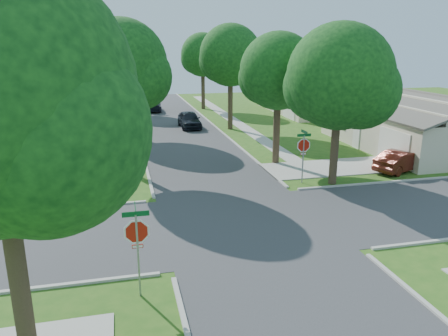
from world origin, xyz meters
TOP-DOWN VIEW (x-y plane):
  - ground at (0.00, 0.00)m, footprint 100.00×100.00m
  - road_ns at (0.00, 0.00)m, footprint 7.00×100.00m
  - sidewalk_ne at (6.10, 26.00)m, footprint 1.20×40.00m
  - sidewalk_nw at (-6.10, 26.00)m, footprint 1.20×40.00m
  - driveway at (7.90, 7.10)m, footprint 8.80×3.60m
  - stop_sign_sw at (-4.70, -4.70)m, footprint 1.05×0.80m
  - stop_sign_ne at (4.70, 4.70)m, footprint 1.05×0.80m
  - tree_e_near at (4.75, 9.01)m, footprint 4.97×4.80m
  - tree_e_mid at (4.76, 21.01)m, footprint 5.59×5.40m
  - tree_e_far at (4.75, 34.01)m, footprint 5.17×5.00m
  - tree_w_near at (-4.64, 9.01)m, footprint 5.38×5.20m
  - tree_w_mid at (-4.64, 21.01)m, footprint 5.80×5.60m
  - tree_w_far at (-4.65, 34.01)m, footprint 4.76×4.60m
  - tree_ne_corner at (6.36, 4.21)m, footprint 5.80×5.60m
  - house_ne_near at (15.99, 11.00)m, footprint 8.42×13.60m
  - house_ne_far at (15.99, 29.00)m, footprint 8.42×13.60m
  - house_nw_far at (-15.99, 32.00)m, footprint 8.42×13.60m
  - car_driveway at (11.50, 5.50)m, footprint 4.18×2.82m
  - car_curb_east at (1.20, 22.49)m, footprint 1.82×4.46m
  - car_curb_west at (-1.20, 33.33)m, footprint 1.95×4.33m

SIDE VIEW (x-z plane):
  - ground at x=0.00m, z-range 0.00..0.00m
  - road_ns at x=0.00m, z-range -0.01..0.01m
  - sidewalk_ne at x=6.10m, z-range 0.00..0.04m
  - sidewalk_nw at x=-6.10m, z-range 0.00..0.04m
  - driveway at x=7.90m, z-range 0.00..0.05m
  - car_curb_west at x=-1.20m, z-range 0.00..1.23m
  - car_driveway at x=11.50m, z-range 0.00..1.30m
  - car_curb_east at x=1.20m, z-range 0.00..1.51m
  - house_ne_near at x=15.99m, z-range -0.60..3.63m
  - house_ne_far at x=15.99m, z-range -0.60..3.63m
  - house_nw_far at x=-15.99m, z-range -0.60..3.63m
  - stop_sign_sw at x=-4.70m, z-range 0.54..3.52m
  - stop_sign_ne at x=4.70m, z-range 0.54..3.52m
  - tree_w_far at x=-4.65m, z-range 1.49..9.52m
  - tree_ne_corner at x=6.36m, z-range 1.26..9.92m
  - tree_e_near at x=4.75m, z-range 1.50..9.78m
  - tree_e_far at x=4.75m, z-range 1.62..10.34m
  - tree_w_near at x=-4.64m, z-range 1.63..10.60m
  - tree_e_mid at x=4.76m, z-range 1.64..10.86m
  - tree_w_mid at x=-4.64m, z-range 1.71..11.27m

